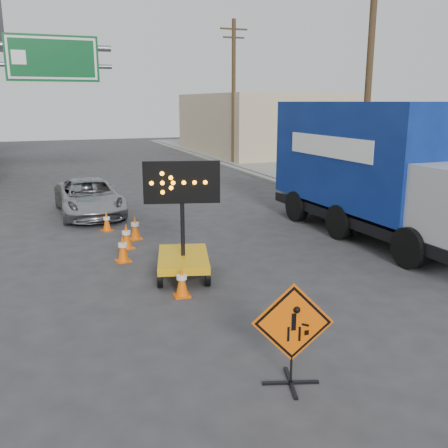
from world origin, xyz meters
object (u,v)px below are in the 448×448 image
construction_sign (292,332)px  arrow_board (183,251)px  box_truck (376,177)px  pickup_truck (89,197)px

construction_sign → arrow_board: bearing=109.5°
box_truck → construction_sign: bearing=-135.8°
box_truck → arrow_board: bearing=-168.4°
pickup_truck → box_truck: (7.89, -6.05, 1.18)m
pickup_truck → box_truck: 10.02m
pickup_truck → box_truck: size_ratio=0.54×
arrow_board → box_truck: bearing=28.4°
construction_sign → box_truck: bearing=63.5°
construction_sign → pickup_truck: construction_sign is taller
construction_sign → pickup_truck: 12.74m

